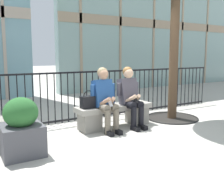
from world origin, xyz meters
name	(u,v)px	position (x,y,z in m)	size (l,w,h in m)	color
ground_plane	(115,127)	(0.00, 0.00, 0.00)	(60.00, 60.00, 0.00)	#B2ADA3
stone_bench	(115,114)	(0.00, 0.00, 0.27)	(1.60, 0.44, 0.45)	gray
seated_person_with_phone	(105,97)	(-0.29, -0.13, 0.65)	(0.52, 0.66, 1.21)	#6B6051
seated_person_companion	(130,95)	(0.29, -0.13, 0.65)	(0.52, 0.66, 1.21)	black
handbag_on_bench	(89,102)	(-0.58, -0.01, 0.57)	(0.30, 0.17, 0.34)	black
plaza_railing	(96,94)	(0.00, 0.83, 0.55)	(7.25, 0.04, 1.09)	black
planter	(22,129)	(-1.92, -0.57, 0.39)	(0.57, 0.57, 0.85)	#4C4C51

